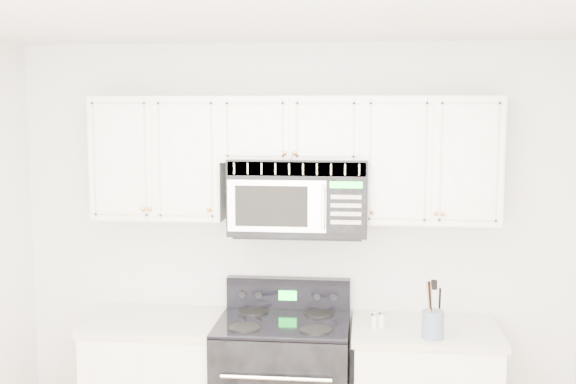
# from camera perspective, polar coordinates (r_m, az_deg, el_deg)

# --- Properties ---
(room) EXTENTS (3.51, 3.51, 2.61)m
(room) POSITION_cam_1_polar(r_m,az_deg,el_deg) (2.92, -2.77, -11.41)
(room) COLOR #8F6E4F
(room) RESTS_ON ground
(upper_cabinets) EXTENTS (2.44, 0.37, 0.75)m
(upper_cabinets) POSITION_cam_1_polar(r_m,az_deg,el_deg) (4.36, 0.40, 3.16)
(upper_cabinets) COLOR white
(upper_cabinets) RESTS_ON ground
(microwave) EXTENTS (0.82, 0.46, 0.45)m
(microwave) POSITION_cam_1_polar(r_m,az_deg,el_deg) (4.33, 0.89, -0.28)
(microwave) COLOR black
(microwave) RESTS_ON ground
(utensil_crock) EXTENTS (0.12, 0.12, 0.33)m
(utensil_crock) POSITION_cam_1_polar(r_m,az_deg,el_deg) (4.18, 11.37, -10.10)
(utensil_crock) COLOR #465D7D
(utensil_crock) RESTS_ON base_cabinet_right
(shaker_salt) EXTENTS (0.04, 0.04, 0.10)m
(shaker_salt) POSITION_cam_1_polar(r_m,az_deg,el_deg) (4.31, 7.40, -9.97)
(shaker_salt) COLOR silver
(shaker_salt) RESTS_ON base_cabinet_right
(shaker_pepper) EXTENTS (0.04, 0.04, 0.09)m
(shaker_pepper) POSITION_cam_1_polar(r_m,az_deg,el_deg) (4.31, 6.83, -10.03)
(shaker_pepper) COLOR silver
(shaker_pepper) RESTS_ON base_cabinet_right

